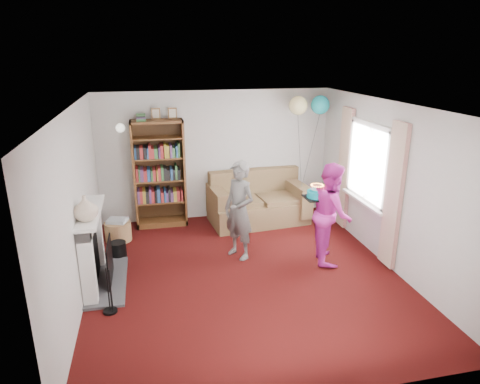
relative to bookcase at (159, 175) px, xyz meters
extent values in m
plane|color=black|center=(1.11, -2.30, -0.98)|extent=(5.00, 5.00, 0.00)
cube|color=silver|center=(1.11, 0.21, 0.27)|extent=(4.50, 0.02, 2.50)
cube|color=silver|center=(-1.15, -2.30, 0.27)|extent=(0.02, 5.00, 2.50)
cube|color=silver|center=(3.37, -2.30, 0.27)|extent=(0.02, 5.00, 2.50)
cube|color=white|center=(1.11, -2.30, 1.52)|extent=(4.50, 5.00, 0.01)
cube|color=#3F3F42|center=(-0.89, -2.10, -0.96)|extent=(0.55, 1.40, 0.04)
cube|color=white|center=(-1.04, -2.65, -0.45)|extent=(0.18, 0.14, 1.06)
cube|color=white|center=(-1.04, -1.55, -0.45)|extent=(0.18, 0.14, 1.06)
cube|color=white|center=(-1.04, -2.10, 0.02)|extent=(0.18, 1.24, 0.16)
cube|color=white|center=(-1.01, -2.10, 0.12)|extent=(0.28, 1.35, 0.05)
cube|color=black|center=(-1.06, -2.10, -0.50)|extent=(0.10, 0.80, 0.86)
cube|color=black|center=(-0.82, -2.10, -0.65)|extent=(0.02, 0.70, 0.60)
cylinder|color=black|center=(-0.79, -2.88, -0.66)|extent=(0.18, 0.18, 0.64)
cylinder|color=black|center=(-0.76, -1.30, -0.85)|extent=(0.26, 0.26, 0.26)
cube|color=white|center=(3.32, -1.70, 1.09)|extent=(0.08, 1.30, 0.08)
cube|color=white|center=(3.32, -1.70, -0.16)|extent=(0.08, 1.30, 0.08)
cube|color=white|center=(3.35, -1.70, 0.47)|extent=(0.01, 1.15, 1.20)
cube|color=white|center=(3.29, -1.70, -0.19)|extent=(0.14, 1.32, 0.04)
cube|color=beige|center=(3.31, -2.52, 0.17)|extent=(0.07, 0.38, 2.20)
cube|color=beige|center=(3.31, -0.88, 0.17)|extent=(0.07, 0.38, 2.20)
cylinder|color=gold|center=(-0.64, 0.15, 0.92)|extent=(0.04, 0.12, 0.04)
sphere|color=white|center=(-0.64, 0.06, 0.90)|extent=(0.16, 0.16, 0.16)
cube|color=#472B14|center=(0.00, 0.16, 0.02)|extent=(0.95, 0.04, 2.01)
cube|color=brown|center=(-0.45, -0.03, 0.02)|extent=(0.04, 0.42, 2.01)
cube|color=brown|center=(0.46, -0.03, 0.02)|extent=(0.04, 0.42, 2.01)
cube|color=brown|center=(0.00, -0.03, 1.01)|extent=(0.95, 0.42, 0.04)
cube|color=brown|center=(0.00, -0.03, -0.93)|extent=(0.95, 0.42, 0.10)
cube|color=brown|center=(0.00, -0.03, -0.51)|extent=(0.87, 0.38, 0.03)
cube|color=brown|center=(0.00, -0.03, -0.08)|extent=(0.87, 0.38, 0.02)
cube|color=brown|center=(0.00, -0.03, 0.34)|extent=(0.87, 0.38, 0.02)
cube|color=brown|center=(0.00, -0.03, 0.71)|extent=(0.87, 0.38, 0.02)
cube|color=maroon|center=(-0.26, -0.05, 1.09)|extent=(0.16, 0.22, 0.12)
cube|color=brown|center=(0.00, 0.02, 1.14)|extent=(0.16, 0.02, 0.20)
cube|color=brown|center=(0.30, 0.02, 1.14)|extent=(0.16, 0.02, 0.20)
cube|color=brown|center=(1.85, -0.30, -0.77)|extent=(1.83, 0.97, 0.43)
cube|color=brown|center=(1.85, 0.06, -0.39)|extent=(1.83, 0.24, 0.75)
cube|color=brown|center=(1.05, -0.30, -0.55)|extent=(0.24, 0.92, 0.59)
cube|color=brown|center=(2.64, -0.30, -0.55)|extent=(0.24, 0.92, 0.59)
cube|color=brown|center=(1.44, -0.38, -0.52)|extent=(0.78, 0.67, 0.12)
cube|color=brown|center=(2.26, -0.38, -0.52)|extent=(0.78, 0.67, 0.12)
cylinder|color=olive|center=(-0.79, -0.63, -0.81)|extent=(0.46, 0.46, 0.34)
cube|color=beige|center=(-0.79, -0.63, -0.61)|extent=(0.32, 0.25, 0.06)
imported|color=black|center=(1.17, -1.69, -0.19)|extent=(0.64, 0.69, 1.59)
imported|color=#C7279B|center=(2.54, -2.10, -0.19)|extent=(0.77, 0.90, 1.59)
cube|color=black|center=(2.33, -1.98, 0.04)|extent=(0.36, 0.36, 0.02)
cylinder|color=#0C8090|center=(2.33, -1.98, 0.10)|extent=(0.30, 0.30, 0.10)
cylinder|color=#0C8090|center=(2.33, -1.98, 0.16)|extent=(0.22, 0.22, 0.04)
cylinder|color=pink|center=(2.42, -1.98, 0.19)|extent=(0.01, 0.01, 0.09)
sphere|color=orange|center=(2.42, -1.98, 0.24)|extent=(0.02, 0.02, 0.02)
cylinder|color=pink|center=(2.42, -1.95, 0.19)|extent=(0.01, 0.01, 0.09)
sphere|color=orange|center=(2.42, -1.95, 0.24)|extent=(0.02, 0.02, 0.02)
cylinder|color=pink|center=(2.40, -1.92, 0.19)|extent=(0.01, 0.01, 0.09)
sphere|color=orange|center=(2.40, -1.92, 0.24)|extent=(0.02, 0.02, 0.02)
cylinder|color=pink|center=(2.38, -1.90, 0.19)|extent=(0.01, 0.01, 0.09)
sphere|color=orange|center=(2.38, -1.90, 0.24)|extent=(0.02, 0.02, 0.02)
cylinder|color=pink|center=(2.35, -1.89, 0.19)|extent=(0.01, 0.01, 0.09)
sphere|color=orange|center=(2.35, -1.89, 0.24)|extent=(0.02, 0.02, 0.02)
cylinder|color=pink|center=(2.32, -1.89, 0.19)|extent=(0.01, 0.01, 0.09)
sphere|color=orange|center=(2.32, -1.89, 0.24)|extent=(0.02, 0.02, 0.02)
cylinder|color=pink|center=(2.29, -1.90, 0.19)|extent=(0.01, 0.01, 0.09)
sphere|color=orange|center=(2.29, -1.90, 0.24)|extent=(0.02, 0.02, 0.02)
cylinder|color=pink|center=(2.26, -1.92, 0.19)|extent=(0.01, 0.01, 0.09)
sphere|color=orange|center=(2.26, -1.92, 0.24)|extent=(0.02, 0.02, 0.02)
cylinder|color=pink|center=(2.25, -1.95, 0.19)|extent=(0.01, 0.01, 0.09)
sphere|color=orange|center=(2.25, -1.95, 0.24)|extent=(0.02, 0.02, 0.02)
cylinder|color=pink|center=(2.24, -1.98, 0.19)|extent=(0.01, 0.01, 0.09)
sphere|color=orange|center=(2.24, -1.98, 0.24)|extent=(0.02, 0.02, 0.02)
cylinder|color=pink|center=(2.25, -2.01, 0.19)|extent=(0.01, 0.01, 0.09)
sphere|color=orange|center=(2.25, -2.01, 0.24)|extent=(0.02, 0.02, 0.02)
cylinder|color=pink|center=(2.26, -2.04, 0.19)|extent=(0.01, 0.01, 0.09)
sphere|color=orange|center=(2.26, -2.04, 0.24)|extent=(0.02, 0.02, 0.02)
cylinder|color=pink|center=(2.29, -2.06, 0.19)|extent=(0.01, 0.01, 0.09)
sphere|color=orange|center=(2.29, -2.06, 0.24)|extent=(0.02, 0.02, 0.02)
cylinder|color=pink|center=(2.32, -2.07, 0.19)|extent=(0.01, 0.01, 0.09)
sphere|color=orange|center=(2.32, -2.07, 0.24)|extent=(0.02, 0.02, 0.02)
cylinder|color=pink|center=(2.35, -2.07, 0.19)|extent=(0.01, 0.01, 0.09)
sphere|color=orange|center=(2.35, -2.07, 0.24)|extent=(0.02, 0.02, 0.02)
cylinder|color=pink|center=(2.38, -2.06, 0.19)|extent=(0.01, 0.01, 0.09)
sphere|color=orange|center=(2.38, -2.06, 0.24)|extent=(0.02, 0.02, 0.02)
cylinder|color=pink|center=(2.40, -2.04, 0.19)|extent=(0.01, 0.01, 0.09)
sphere|color=orange|center=(2.40, -2.04, 0.24)|extent=(0.02, 0.02, 0.02)
cylinder|color=pink|center=(2.42, -2.01, 0.19)|extent=(0.01, 0.01, 0.09)
sphere|color=orange|center=(2.42, -2.01, 0.24)|extent=(0.02, 0.02, 0.02)
sphere|color=#3F3F3F|center=(2.64, -0.50, -0.29)|extent=(0.02, 0.02, 0.02)
sphere|color=teal|center=(3.07, -0.17, 1.24)|extent=(0.36, 0.36, 0.36)
sphere|color=#FBED99|center=(2.63, -0.17, 1.24)|extent=(0.36, 0.36, 0.36)
imported|color=beige|center=(-1.01, -2.45, 0.31)|extent=(0.40, 0.40, 0.33)
camera|label=1|loc=(-0.17, -7.86, 2.20)|focal=32.00mm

